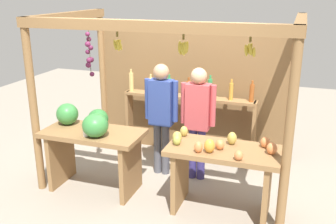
# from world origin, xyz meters

# --- Properties ---
(ground_plane) EXTENTS (12.00, 12.00, 0.00)m
(ground_plane) POSITION_xyz_m (0.00, 0.00, 0.00)
(ground_plane) COLOR gray
(ground_plane) RESTS_ON ground
(market_stall) EXTENTS (3.19, 1.93, 2.24)m
(market_stall) POSITION_xyz_m (-0.00, 0.42, 1.31)
(market_stall) COLOR olive
(market_stall) RESTS_ON ground
(fruit_counter_left) EXTENTS (1.29, 0.64, 1.11)m
(fruit_counter_left) POSITION_xyz_m (-0.88, -0.68, 0.73)
(fruit_counter_left) COLOR olive
(fruit_counter_left) RESTS_ON ground
(fruit_counter_right) EXTENTS (1.29, 0.64, 0.97)m
(fruit_counter_right) POSITION_xyz_m (0.84, -0.68, 0.61)
(fruit_counter_right) COLOR olive
(fruit_counter_right) RESTS_ON ground
(bottle_shelf_unit) EXTENTS (2.05, 0.22, 1.35)m
(bottle_shelf_unit) POSITION_xyz_m (0.02, 0.68, 0.81)
(bottle_shelf_unit) COLOR olive
(bottle_shelf_unit) RESTS_ON ground
(vendor_man) EXTENTS (0.48, 0.22, 1.59)m
(vendor_man) POSITION_xyz_m (-0.17, 0.03, 0.96)
(vendor_man) COLOR #50525C
(vendor_man) RESTS_ON ground
(vendor_woman) EXTENTS (0.48, 0.21, 1.57)m
(vendor_woman) POSITION_xyz_m (0.35, 0.04, 0.94)
(vendor_woman) COLOR navy
(vendor_woman) RESTS_ON ground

